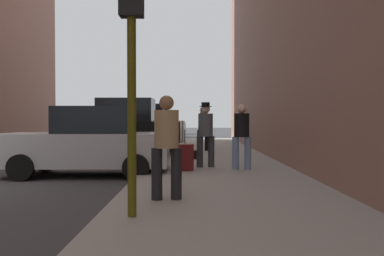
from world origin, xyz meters
TOP-DOWN VIEW (x-y plane):
  - sidewalk at (6.00, 0.00)m, footprint 4.00×40.00m
  - parked_silver_sedan at (2.65, 1.89)m, footprint 4.23×2.11m
  - parked_black_suv at (2.65, 7.23)m, footprint 4.63×2.12m
  - parked_bronze_suv at (2.65, 13.44)m, footprint 4.65×2.15m
  - parked_dark_green_sedan at (2.65, 19.64)m, footprint 4.25×2.16m
  - parked_red_hatchback at (2.65, 25.19)m, footprint 4.21×2.09m
  - parked_gray_coupe at (2.65, 31.78)m, footprint 4.27×2.19m
  - fire_hydrant at (4.45, 7.25)m, footprint 0.42×0.22m
  - traffic_light at (4.50, -3.37)m, footprint 0.32×0.32m
  - pedestrian_with_beanie at (5.69, 2.55)m, footprint 0.52×0.47m
  - pedestrian_in_jeans at (6.62, 2.07)m, footprint 0.52×0.44m
  - pedestrian_in_tan_coat at (4.90, -2.16)m, footprint 0.52×0.45m
  - pedestrian_with_fedora at (5.78, 8.59)m, footprint 0.52×0.46m
  - rolling_suitcase at (5.13, 1.90)m, footprint 0.46×0.62m
  - duffel_bag at (5.31, 5.01)m, footprint 0.32×0.44m

SIDE VIEW (x-z plane):
  - sidewalk at x=6.00m, z-range 0.00..0.15m
  - duffel_bag at x=5.31m, z-range 0.15..0.43m
  - rolling_suitcase at x=5.13m, z-range -0.03..1.01m
  - fire_hydrant at x=4.45m, z-range 0.15..0.85m
  - parked_silver_sedan at x=2.65m, z-range -0.05..1.74m
  - parked_dark_green_sedan at x=2.65m, z-range -0.05..1.74m
  - parked_red_hatchback at x=2.65m, z-range -0.05..1.74m
  - parked_gray_coupe at x=2.65m, z-range -0.05..1.74m
  - parked_black_suv at x=2.65m, z-range -0.09..2.16m
  - parked_bronze_suv at x=2.65m, z-range -0.09..2.16m
  - pedestrian_in_jeans at x=6.62m, z-range 0.25..1.96m
  - pedestrian_in_tan_coat at x=4.90m, z-range 0.25..1.96m
  - pedestrian_with_beanie at x=5.69m, z-range 0.25..2.02m
  - pedestrian_with_fedora at x=5.78m, z-range 0.25..2.02m
  - traffic_light at x=4.50m, z-range 0.96..4.56m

